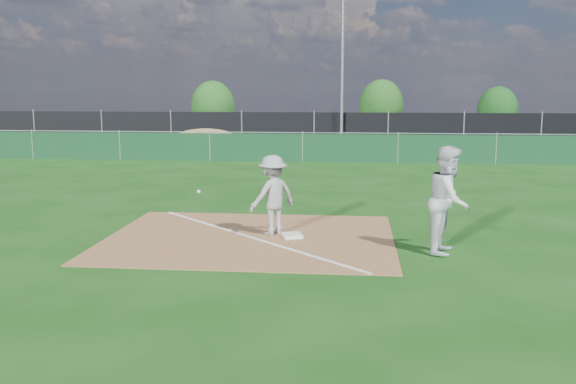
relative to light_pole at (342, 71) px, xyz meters
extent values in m
plane|color=#12410D|center=(-1.50, -12.70, -4.00)|extent=(90.00, 90.00, 0.00)
cube|color=brown|center=(-1.50, -21.70, -3.99)|extent=(6.00, 5.00, 0.02)
cube|color=white|center=(-1.50, -21.70, -3.98)|extent=(5.01, 5.01, 0.01)
cube|color=#0E361B|center=(-1.50, -7.70, -3.40)|extent=(44.00, 0.05, 1.20)
ellipsoid|color=#978049|center=(-6.50, -4.20, -3.42)|extent=(3.38, 2.60, 1.17)
cube|color=black|center=(-1.50, 0.30, -3.10)|extent=(46.00, 0.04, 1.80)
cube|color=black|center=(-1.50, 5.30, -4.00)|extent=(46.00, 9.00, 0.01)
cylinder|color=slate|center=(0.00, 0.00, 0.00)|extent=(0.16, 0.16, 8.00)
cube|color=silver|center=(-0.62, -21.62, -3.94)|extent=(0.49, 0.49, 0.08)
imported|color=#A6A6A8|center=(-1.06, -21.37, -3.13)|extent=(1.24, 1.22, 1.71)
sphere|color=white|center=(-2.62, -21.57, -3.04)|extent=(0.08, 0.08, 0.08)
imported|color=silver|center=(2.46, -22.49, -2.97)|extent=(1.03, 1.18, 2.06)
imported|color=#95979C|center=(-8.09, 4.57, -3.30)|extent=(4.27, 2.20, 1.39)
imported|color=black|center=(-4.08, 3.87, -3.29)|extent=(4.38, 1.82, 1.41)
imported|color=black|center=(2.20, 5.43, -3.27)|extent=(5.34, 3.47, 1.44)
cylinder|color=#382316|center=(-9.20, 9.78, -3.49)|extent=(0.24, 0.24, 1.01)
ellipsoid|color=#1A4F16|center=(-9.20, 9.78, -2.14)|extent=(3.04, 3.04, 3.50)
cylinder|color=#382316|center=(2.61, 12.07, -3.48)|extent=(0.24, 0.24, 1.05)
ellipsoid|color=#1A4914|center=(2.61, 12.07, -2.08)|extent=(3.14, 3.14, 3.61)
cylinder|color=#382316|center=(10.47, 10.76, -3.55)|extent=(0.24, 0.24, 0.90)
ellipsoid|color=#124113|center=(10.47, 10.76, -2.34)|extent=(2.71, 2.71, 3.12)
camera|label=1|loc=(0.63, -34.73, -0.86)|focal=40.00mm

